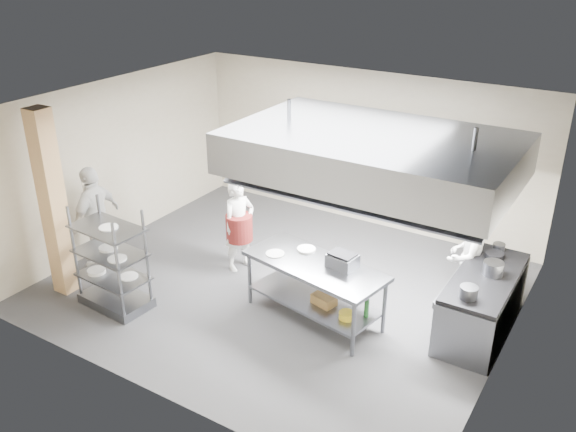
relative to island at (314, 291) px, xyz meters
The scene contains 23 objects.
floor 1.11m from the island, 151.25° to the left, with size 7.00×7.00×0.00m, color #2B2B2D.
ceiling 2.74m from the island, 151.25° to the left, with size 7.00×7.00×0.00m, color silver.
wall_back 3.75m from the island, 104.26° to the left, with size 7.00×7.00×0.00m, color #BAAD93.
wall_left 4.53m from the island, behind, with size 6.00×6.00×0.00m, color #BAAD93.
wall_right 2.86m from the island, 10.53° to the left, with size 6.00×6.00×0.00m, color #BAAD93.
column 4.17m from the island, 159.52° to the right, with size 0.30×0.30×3.00m, color #E1AE73.
exhaust_hood 2.18m from the island, 64.95° to the left, with size 4.00×2.50×0.60m, color slate.
hood_strip_a 1.91m from the island, 118.74° to the left, with size 1.60×0.12×0.04m, color white.
hood_strip_b 2.27m from the island, 33.99° to the left, with size 1.60×0.12×0.04m, color white.
wall_shelf 3.60m from the island, 74.63° to the left, with size 1.50×0.28×0.04m, color slate.
island is the anchor object (origin of this frame).
island_worktop 0.42m from the island, ahead, with size 2.14×0.89×0.06m, color slate.
island_undershelf 0.16m from the island, 90.00° to the right, with size 1.97×0.80×0.04m, color slate.
pass_rack 3.09m from the island, 154.65° to the right, with size 1.09×0.64×1.63m, color slate, non-canonical shape.
cooking_range 2.41m from the island, 24.20° to the left, with size 0.80×2.00×0.84m, color slate.
range_top 2.44m from the island, 24.20° to the left, with size 0.78×1.96×0.06m, color black.
chef_head 1.95m from the island, 160.53° to the left, with size 0.59×0.38×1.61m, color white.
chef_line 2.35m from the island, 42.54° to the left, with size 0.80×0.62×1.64m, color silver.
chef_plating 3.95m from the island, behind, with size 1.07×0.45×1.82m, color white.
griddle 0.68m from the island, 17.86° to the left, with size 0.40×0.31×0.20m, color slate.
wicker_basket 0.21m from the island, 15.64° to the right, with size 0.34×0.23×0.15m, color olive.
stockpot 2.55m from the island, 25.06° to the left, with size 0.28×0.28×0.19m, color gray.
plate_stack 3.07m from the island, 154.65° to the right, with size 0.28×0.28×0.05m, color white.
Camera 1 is at (4.60, -7.23, 5.22)m, focal length 38.00 mm.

